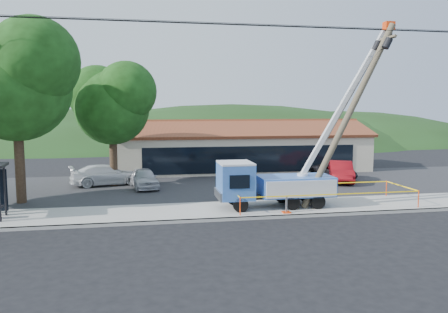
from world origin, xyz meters
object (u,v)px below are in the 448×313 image
object	(u,v)px
car_white	(107,186)
car_dark	(334,180)
leaning_pole	(352,107)
car_silver	(144,189)
car_red	(340,183)
utility_truck	(273,181)

from	to	relation	value
car_white	car_dark	size ratio (longest dim) A/B	1.20
leaning_pole	car_white	distance (m)	18.17
car_silver	car_white	distance (m)	3.21
car_red	car_dark	bearing A→B (deg)	105.10
car_dark	car_silver	bearing A→B (deg)	172.21
car_red	car_dark	world-z (taller)	car_red
utility_truck	car_silver	size ratio (longest dim) A/B	2.55
leaning_pole	car_dark	xyz separation A→B (m)	(3.38, 9.54, -5.72)
leaning_pole	car_red	size ratio (longest dim) A/B	2.17
utility_truck	car_dark	distance (m)	11.94
leaning_pole	car_silver	xyz separation A→B (m)	(-11.48, 8.07, -5.72)
utility_truck	car_dark	world-z (taller)	utility_truck
car_silver	car_white	size ratio (longest dim) A/B	0.80
leaning_pole	car_red	bearing A→B (deg)	68.03
car_white	car_dark	bearing A→B (deg)	-104.45
leaning_pole	car_dark	world-z (taller)	leaning_pole
car_red	car_white	size ratio (longest dim) A/B	0.93
car_red	utility_truck	bearing A→B (deg)	-115.48
car_silver	car_white	xyz separation A→B (m)	(-2.71, 1.72, 0.00)
car_silver	car_dark	size ratio (longest dim) A/B	0.96
car_white	utility_truck	bearing A→B (deg)	-146.72
utility_truck	car_silver	bearing A→B (deg)	133.61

